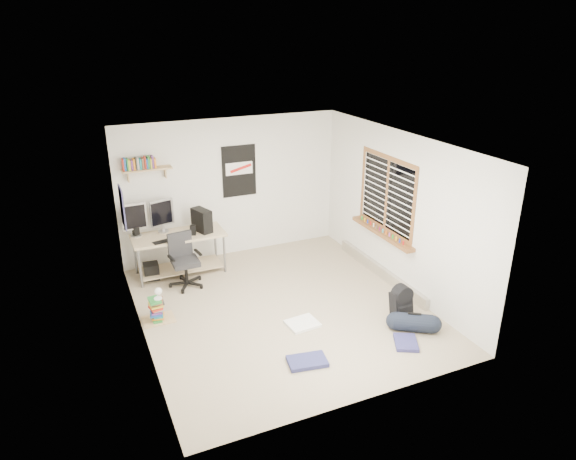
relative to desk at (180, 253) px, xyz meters
name	(u,v)px	position (x,y,z in m)	size (l,w,h in m)	color
floor	(281,308)	(1.10, -1.79, -0.37)	(4.00, 4.50, 0.01)	gray
ceiling	(280,143)	(1.10, -1.79, 2.14)	(4.00, 4.50, 0.01)	white
back_wall	(231,188)	(1.10, 0.47, 0.89)	(4.00, 0.01, 2.50)	silver
left_wall	(135,255)	(-0.90, -1.79, 0.89)	(0.01, 4.50, 2.50)	silver
right_wall	(399,212)	(3.11, -1.79, 0.89)	(0.01, 4.50, 2.50)	silver
desk	(180,253)	(0.00, 0.00, 0.00)	(1.52, 0.66, 0.69)	tan
monitor_left	(135,224)	(-0.65, 0.21, 0.55)	(0.40, 0.10, 0.44)	#A4A4A9
monitor_right	(163,220)	(-0.20, 0.21, 0.55)	(0.40, 0.10, 0.44)	#B8B9BE
pc_tower	(202,221)	(0.41, -0.02, 0.53)	(0.18, 0.39, 0.41)	black
keyboard	(166,241)	(-0.24, -0.19, 0.34)	(0.44, 0.15, 0.02)	black
speaker_left	(136,232)	(-0.65, 0.21, 0.42)	(0.09, 0.09, 0.18)	black
speaker_right	(193,231)	(0.23, -0.12, 0.42)	(0.09, 0.09, 0.18)	black
office_chair	(185,258)	(-0.02, -0.50, 0.12)	(0.58, 0.58, 0.88)	#242427
wall_shelf	(147,169)	(-0.35, 0.35, 1.42)	(0.80, 0.22, 0.24)	tan
poster_back_wall	(239,171)	(1.25, 0.44, 1.19)	(0.62, 0.03, 0.92)	black
poster_left_wall	(122,207)	(-0.88, -0.59, 1.14)	(0.02, 0.42, 0.60)	navy
window	(386,194)	(3.05, -1.49, 1.08)	(0.10, 1.50, 1.26)	brown
baseboard_heater	(381,271)	(3.06, -1.49, -0.28)	(0.08, 2.50, 0.18)	#B7B2A8
backpack	(401,304)	(2.59, -2.71, -0.16)	(0.29, 0.24, 0.39)	black
duffel_bag	(414,322)	(2.53, -3.09, -0.22)	(0.26, 0.26, 0.51)	black
tshirt	(302,324)	(1.19, -2.33, -0.34)	(0.43, 0.37, 0.04)	white
jeans_a	(307,361)	(0.87, -3.17, -0.33)	(0.49, 0.31, 0.05)	navy
jeans_b	(406,343)	(2.25, -3.32, -0.34)	(0.39, 0.29, 0.05)	navy
book_stack	(158,311)	(-0.65, -1.37, -0.21)	(0.40, 0.33, 0.27)	brown
desk_lamp	(158,297)	(-0.63, -1.39, 0.02)	(0.12, 0.19, 0.19)	white
subwoofer	(151,271)	(-0.50, -0.02, -0.22)	(0.24, 0.24, 0.27)	black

